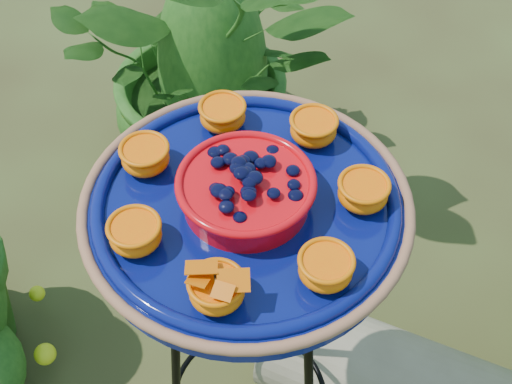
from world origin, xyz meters
The scene contains 3 objects.
tripod_stand centered at (-0.01, -0.13, 0.49)m, with size 0.37×0.37×0.81m.
feeder_dish centered at (-0.01, -0.13, 0.85)m, with size 0.51×0.51×0.10m.
shrub_back_left centered at (-0.48, 0.61, 0.39)m, with size 0.70×0.60×0.78m, color #194512.
Camera 1 is at (0.26, -0.66, 1.55)m, focal length 50.00 mm.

